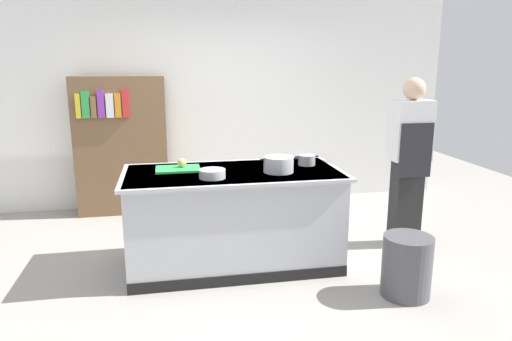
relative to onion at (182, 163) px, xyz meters
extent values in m
plane|color=#9E9991|center=(0.45, -0.17, -0.96)|extent=(10.00, 10.00, 0.00)
cube|color=white|center=(0.45, 1.93, 0.54)|extent=(6.40, 0.12, 3.00)
cube|color=#B7BABF|center=(0.45, -0.17, -0.51)|extent=(1.90, 0.90, 0.90)
cube|color=#B7BABF|center=(0.45, -0.17, -0.08)|extent=(1.98, 0.98, 0.03)
cube|color=black|center=(0.45, -0.62, -0.91)|extent=(1.90, 0.01, 0.10)
cube|color=green|center=(-0.04, -0.03, -0.05)|extent=(0.40, 0.28, 0.02)
sphere|color=tan|center=(0.00, 0.00, 0.00)|extent=(0.08, 0.08, 0.08)
cylinder|color=#B7BABF|center=(0.85, -0.28, 0.01)|extent=(0.27, 0.27, 0.14)
cube|color=black|center=(0.70, -0.28, 0.06)|extent=(0.04, 0.02, 0.01)
cube|color=black|center=(1.00, -0.28, 0.06)|extent=(0.04, 0.02, 0.01)
cylinder|color=#99999E|center=(1.18, -0.04, -0.01)|extent=(0.16, 0.16, 0.10)
cube|color=black|center=(1.09, -0.04, 0.02)|extent=(0.04, 0.02, 0.01)
cube|color=black|center=(1.28, -0.04, 0.02)|extent=(0.04, 0.02, 0.01)
cylinder|color=#B7BABF|center=(0.24, -0.38, -0.02)|extent=(0.23, 0.23, 0.08)
cylinder|color=#4C4C51|center=(1.74, -1.04, -0.71)|extent=(0.40, 0.40, 0.51)
cube|color=black|center=(2.26, -0.01, -0.51)|extent=(0.28, 0.20, 0.90)
cube|color=silver|center=(2.26, -0.01, 0.24)|extent=(0.38, 0.24, 0.60)
sphere|color=#D3AA8C|center=(2.26, -0.01, 0.65)|extent=(0.22, 0.22, 0.22)
cube|color=#232328|center=(2.26, -0.14, 0.06)|extent=(0.34, 0.02, 0.54)
cube|color=brown|center=(-0.68, 1.63, -0.11)|extent=(1.10, 0.28, 1.70)
cube|color=yellow|center=(-1.12, 1.47, 0.40)|extent=(0.06, 0.03, 0.28)
cube|color=green|center=(-1.04, 1.47, 0.42)|extent=(0.09, 0.03, 0.31)
cube|color=brown|center=(-0.95, 1.47, 0.39)|extent=(0.06, 0.03, 0.25)
cube|color=purple|center=(-0.87, 1.47, 0.42)|extent=(0.08, 0.03, 0.33)
cube|color=white|center=(-0.77, 1.47, 0.40)|extent=(0.09, 0.03, 0.28)
cube|color=orange|center=(-0.67, 1.47, 0.40)|extent=(0.07, 0.03, 0.29)
cube|color=red|center=(-0.59, 1.47, 0.42)|extent=(0.08, 0.03, 0.33)
camera|label=1|loc=(-0.12, -4.27, 0.92)|focal=32.93mm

